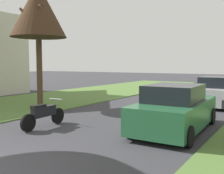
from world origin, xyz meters
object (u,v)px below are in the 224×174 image
street_tree_left_mid_a (38,11)px  parked_sedan_silver (217,92)px  parked_motorcycle (43,114)px  parked_sedan_green (175,110)px

street_tree_left_mid_a → parked_sedan_silver: (7.68, 5.67, -4.25)m
parked_sedan_silver → parked_motorcycle: bearing=-114.9°
parked_sedan_green → parked_sedan_silver: bearing=90.0°
street_tree_left_mid_a → parked_sedan_green: 8.84m
parked_sedan_silver → parked_motorcycle: size_ratio=2.18×
parked_sedan_silver → street_tree_left_mid_a: bearing=-143.6°
parked_sedan_green → street_tree_left_mid_a: bearing=172.7°
street_tree_left_mid_a → parked_motorcycle: (3.60, -3.10, -4.49)m
street_tree_left_mid_a → parked_sedan_green: bearing=-7.3°
parked_sedan_green → parked_motorcycle: (-4.08, -2.11, -0.24)m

